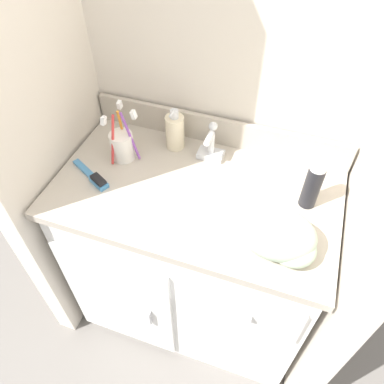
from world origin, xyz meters
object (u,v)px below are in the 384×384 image
Objects in this scene: shaving_cream_can at (313,185)px; hand_towel at (281,237)px; soap_dispenser at (175,131)px; toothbrush_cup at (122,145)px; hairbrush at (94,177)px.

shaving_cream_can is 0.20m from hand_towel.
soap_dispenser is 0.50m from shaving_cream_can.
soap_dispenser is 0.73× the size of hand_towel.
toothbrush_cup reaches higher than soap_dispenser.
hand_towel is (0.62, -0.07, 0.04)m from hairbrush.
hand_towel is (0.58, -0.20, -0.00)m from toothbrush_cup.
toothbrush_cup is 1.20× the size of hairbrush.
soap_dispenser is at bearing 79.71° from hairbrush.
shaving_cream_can is 0.69m from hairbrush.
soap_dispenser is at bearing 37.77° from toothbrush_cup.
toothbrush_cup is 0.15m from hairbrush.
hand_towel is at bearing -105.36° from shaving_cream_can.
soap_dispenser reaches higher than hairbrush.
toothbrush_cup is 0.63m from shaving_cream_can.
hand_towel is at bearing -36.27° from soap_dispenser.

